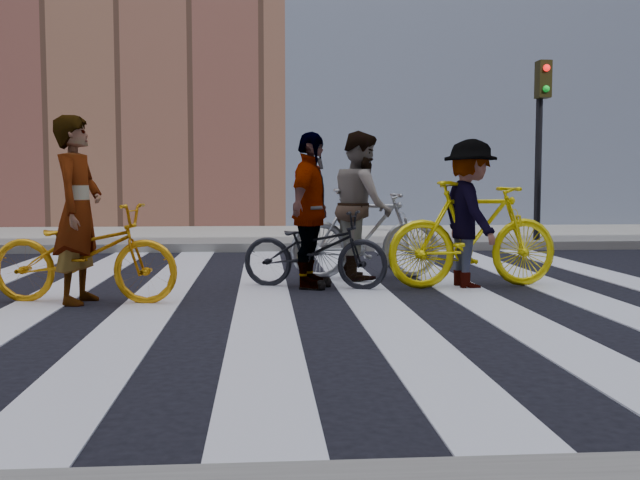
{
  "coord_description": "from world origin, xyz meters",
  "views": [
    {
      "loc": [
        -0.56,
        -7.76,
        1.21
      ],
      "look_at": [
        0.07,
        0.3,
        0.57
      ],
      "focal_mm": 42.0,
      "sensor_mm": 36.0,
      "label": 1
    }
  ],
  "objects": [
    {
      "name": "bike_silver_mid",
      "position": [
        0.72,
        1.39,
        0.56
      ],
      "size": [
        1.89,
        0.62,
        1.12
      ],
      "primitive_type": "imported",
      "rotation": [
        0.0,
        0.0,
        1.62
      ],
      "color": "#9DA1A6",
      "rests_on": "ground"
    },
    {
      "name": "bike_dark_rear",
      "position": [
        0.03,
        0.64,
        0.44
      ],
      "size": [
        1.78,
        1.11,
        0.88
      ],
      "primitive_type": "imported",
      "rotation": [
        0.0,
        0.0,
        1.23
      ],
      "color": "black",
      "rests_on": "ground"
    },
    {
      "name": "bike_yellow_left",
      "position": [
        -2.32,
        -0.22,
        0.5
      ],
      "size": [
        1.97,
        0.96,
        0.99
      ],
      "primitive_type": "imported",
      "rotation": [
        0.0,
        0.0,
        1.41
      ],
      "color": "orange",
      "rests_on": "ground"
    },
    {
      "name": "rider_left",
      "position": [
        -2.37,
        -0.22,
        0.93
      ],
      "size": [
        0.55,
        0.74,
        1.86
      ],
      "primitive_type": "imported",
      "rotation": [
        0.0,
        0.0,
        1.41
      ],
      "color": "slate",
      "rests_on": "ground"
    },
    {
      "name": "sidewalk_far",
      "position": [
        0.0,
        7.5,
        0.07
      ],
      "size": [
        100.0,
        5.0,
        0.15
      ],
      "primitive_type": "cube",
      "color": "gray",
      "rests_on": "ground"
    },
    {
      "name": "zebra_crosswalk",
      "position": [
        0.0,
        0.0,
        0.01
      ],
      "size": [
        8.25,
        10.0,
        0.01
      ],
      "color": "white",
      "rests_on": "ground"
    },
    {
      "name": "traffic_signal",
      "position": [
        4.4,
        5.32,
        2.28
      ],
      "size": [
        0.22,
        0.42,
        3.33
      ],
      "color": "black",
      "rests_on": "ground"
    },
    {
      "name": "rider_mid",
      "position": [
        0.67,
        1.39,
        0.91
      ],
      "size": [
        0.73,
        0.92,
        1.82
      ],
      "primitive_type": "imported",
      "rotation": [
        0.0,
        0.0,
        1.62
      ],
      "color": "slate",
      "rests_on": "ground"
    },
    {
      "name": "rider_right",
      "position": [
        1.79,
        0.55,
        0.84
      ],
      "size": [
        0.76,
        1.16,
        1.68
      ],
      "primitive_type": "imported",
      "rotation": [
        0.0,
        0.0,
        1.7
      ],
      "color": "slate",
      "rests_on": "ground"
    },
    {
      "name": "ground",
      "position": [
        0.0,
        0.0,
        0.0
      ],
      "size": [
        100.0,
        100.0,
        0.0
      ],
      "primitive_type": "plane",
      "color": "black",
      "rests_on": "ground"
    },
    {
      "name": "rider_rear",
      "position": [
        -0.02,
        0.64,
        0.88
      ],
      "size": [
        0.75,
        1.12,
        1.77
      ],
      "primitive_type": "imported",
      "rotation": [
        0.0,
        0.0,
        1.23
      ],
      "color": "slate",
      "rests_on": "ground"
    },
    {
      "name": "bike_yellow_right",
      "position": [
        1.84,
        0.55,
        0.61
      ],
      "size": [
        2.08,
        0.82,
        1.22
      ],
      "primitive_type": "imported",
      "rotation": [
        0.0,
        0.0,
        1.7
      ],
      "color": "yellow",
      "rests_on": "ground"
    }
  ]
}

